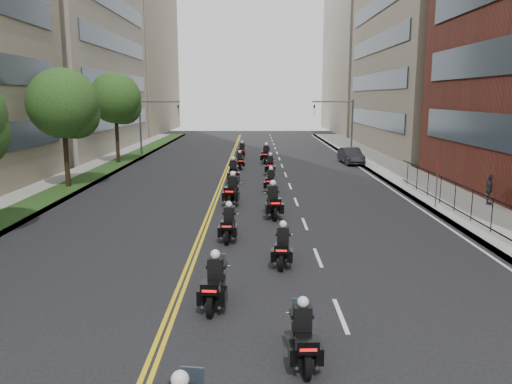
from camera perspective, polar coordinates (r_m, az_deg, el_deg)
sidewalk_right at (r=35.05m, az=18.42°, el=0.75°), size 4.00×90.00×0.15m
sidewalk_left at (r=35.64m, az=-21.27°, el=0.73°), size 4.00×90.00×0.15m
grass_strip at (r=35.34m, az=-20.07°, el=0.88°), size 2.00×90.00×0.04m
building_right_tan at (r=60.11m, az=21.13°, el=18.88°), size 15.11×28.00×30.00m
building_right_far at (r=88.46m, az=13.87°, el=15.16°), size 15.00×28.00×26.00m
building_left_far at (r=89.00m, az=-15.55°, el=15.06°), size 16.00×28.00×26.00m
iron_fence at (r=22.73m, az=26.42°, el=-2.96°), size 0.05×28.00×1.50m
street_trees at (r=28.91m, az=-24.73°, el=8.38°), size 4.40×38.40×7.98m
traffic_signal_right at (r=50.52m, az=9.88°, el=8.21°), size 4.09×0.20×5.60m
traffic_signal_left at (r=50.85m, az=-12.04°, el=8.15°), size 4.09×0.20×5.60m
motorcycle_1 at (r=11.61m, az=5.40°, el=-16.24°), size 0.48×2.07×1.53m
motorcycle_2 at (r=14.40m, az=-4.72°, el=-10.51°), size 0.60×2.22×1.64m
motorcycle_3 at (r=17.78m, az=3.07°, el=-6.37°), size 0.61×2.14×1.58m
motorcycle_4 at (r=20.77m, az=-3.13°, el=-3.78°), size 0.53×2.21×1.63m
motorcycle_5 at (r=24.62m, az=1.97°, el=-1.24°), size 0.66×2.51×1.85m
motorcycle_6 at (r=27.51m, az=-2.71°, el=0.05°), size 0.76×2.51×1.86m
motorcycle_7 at (r=31.33m, az=1.69°, el=1.19°), size 0.65×2.15×1.59m
motorcycle_8 at (r=34.56m, az=-2.62°, el=2.25°), size 0.61×2.47×1.82m
motorcycle_9 at (r=38.10m, az=1.63°, el=2.98°), size 0.57×2.30×1.70m
motorcycle_10 at (r=41.21m, az=-1.86°, el=3.49°), size 0.59×2.09×1.54m
motorcycle_11 at (r=44.76m, az=1.15°, el=4.23°), size 0.75×2.49×1.84m
motorcycle_12 at (r=48.48m, az=-1.64°, el=4.68°), size 0.67×2.30×1.70m
parked_sedan at (r=45.23m, az=10.79°, el=4.09°), size 1.81×4.39×1.41m
pedestrian_c at (r=29.67m, az=25.09°, el=0.29°), size 0.77×1.04×1.64m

